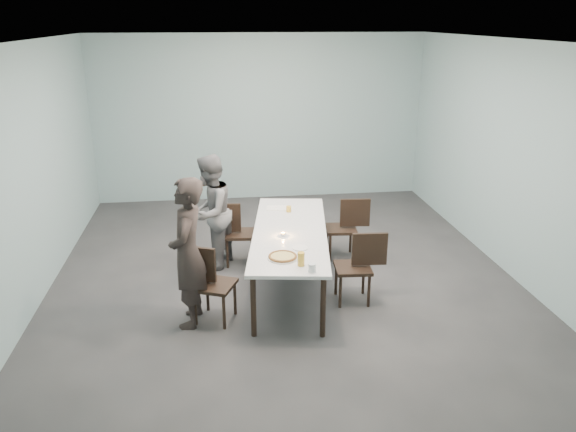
{
  "coord_description": "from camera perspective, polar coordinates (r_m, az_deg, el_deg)",
  "views": [
    {
      "loc": [
        -0.82,
        -6.73,
        3.26
      ],
      "look_at": [
        0.0,
        -0.45,
        1.0
      ],
      "focal_mm": 35.0,
      "sensor_mm": 36.0,
      "label": 1
    }
  ],
  "objects": [
    {
      "name": "ground",
      "position": [
        7.52,
        -0.44,
        -6.06
      ],
      "size": [
        7.0,
        7.0,
        0.0
      ],
      "primitive_type": "plane",
      "color": "#333335",
      "rests_on": "ground"
    },
    {
      "name": "room_shell",
      "position": [
        6.89,
        -0.48,
        9.3
      ],
      "size": [
        6.02,
        7.02,
        3.01
      ],
      "color": "#91B2B7",
      "rests_on": "ground"
    },
    {
      "name": "table",
      "position": [
        6.99,
        0.19,
        -1.93
      ],
      "size": [
        1.27,
        2.7,
        0.75
      ],
      "rotation": [
        0.0,
        0.0,
        -0.15
      ],
      "color": "white",
      "rests_on": "ground"
    },
    {
      "name": "chair_near_left",
      "position": [
        6.36,
        -8.16,
        -6.31
      ],
      "size": [
        0.65,
        0.55,
        0.87
      ],
      "rotation": [
        0.0,
        0.0,
        -0.4
      ],
      "color": "black",
      "rests_on": "ground"
    },
    {
      "name": "chair_far_left",
      "position": [
        7.75,
        -5.52,
        -1.34
      ],
      "size": [
        0.63,
        0.46,
        0.87
      ],
      "rotation": [
        0.0,
        0.0,
        -0.09
      ],
      "color": "black",
      "rests_on": "ground"
    },
    {
      "name": "chair_near_right",
      "position": [
        6.74,
        7.3,
        -4.69
      ],
      "size": [
        0.62,
        0.45,
        0.87
      ],
      "rotation": [
        0.0,
        0.0,
        3.08
      ],
      "color": "black",
      "rests_on": "ground"
    },
    {
      "name": "chair_far_right",
      "position": [
        7.94,
        6.0,
        -0.82
      ],
      "size": [
        0.63,
        0.45,
        0.87
      ],
      "rotation": [
        0.0,
        0.0,
        3.06
      ],
      "color": "black",
      "rests_on": "ground"
    },
    {
      "name": "diner_near",
      "position": [
        6.18,
        -10.13,
        -3.72
      ],
      "size": [
        0.48,
        0.66,
        1.69
      ],
      "primitive_type": "imported",
      "rotation": [
        0.0,
        0.0,
        -1.7
      ],
      "color": "black",
      "rests_on": "ground"
    },
    {
      "name": "diner_far",
      "position": [
        7.57,
        -7.92,
        0.34
      ],
      "size": [
        0.86,
        0.94,
        1.57
      ],
      "primitive_type": "imported",
      "rotation": [
        0.0,
        0.0,
        -2.0
      ],
      "color": "slate",
      "rests_on": "ground"
    },
    {
      "name": "pizza",
      "position": [
        6.18,
        -0.54,
        -4.15
      ],
      "size": [
        0.34,
        0.34,
        0.04
      ],
      "color": "white",
      "rests_on": "table"
    },
    {
      "name": "side_plate",
      "position": [
        6.44,
        1.26,
        -3.27
      ],
      "size": [
        0.18,
        0.18,
        0.01
      ],
      "primitive_type": "cylinder",
      "color": "white",
      "rests_on": "table"
    },
    {
      "name": "beer_glass",
      "position": [
        5.98,
        1.34,
        -4.39
      ],
      "size": [
        0.08,
        0.08,
        0.15
      ],
      "primitive_type": "cylinder",
      "color": "gold",
      "rests_on": "table"
    },
    {
      "name": "water_tumbler",
      "position": [
        5.86,
        2.45,
        -5.26
      ],
      "size": [
        0.08,
        0.08,
        0.09
      ],
      "primitive_type": "cylinder",
      "color": "silver",
      "rests_on": "table"
    },
    {
      "name": "tealight",
      "position": [
        6.78,
        -0.49,
        -1.91
      ],
      "size": [
        0.06,
        0.06,
        0.05
      ],
      "color": "silver",
      "rests_on": "table"
    },
    {
      "name": "amber_tumbler",
      "position": [
        7.63,
        0.07,
        0.72
      ],
      "size": [
        0.07,
        0.07,
        0.08
      ],
      "primitive_type": "cylinder",
      "color": "gold",
      "rests_on": "table"
    },
    {
      "name": "menu",
      "position": [
        7.78,
        -1.08,
        0.82
      ],
      "size": [
        0.33,
        0.26,
        0.01
      ],
      "primitive_type": "cube",
      "rotation": [
        0.0,
        0.0,
        -0.15
      ],
      "color": "silver",
      "rests_on": "table"
    }
  ]
}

